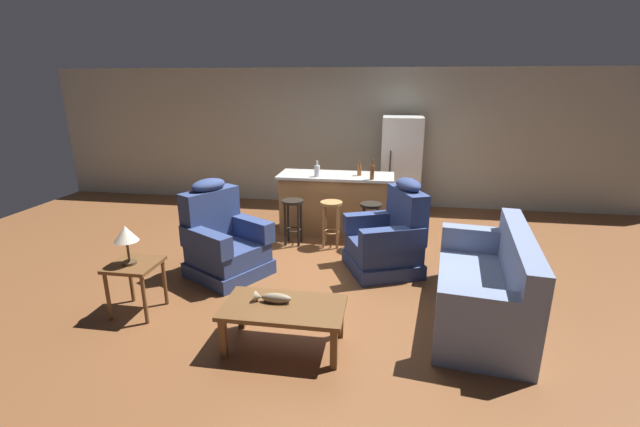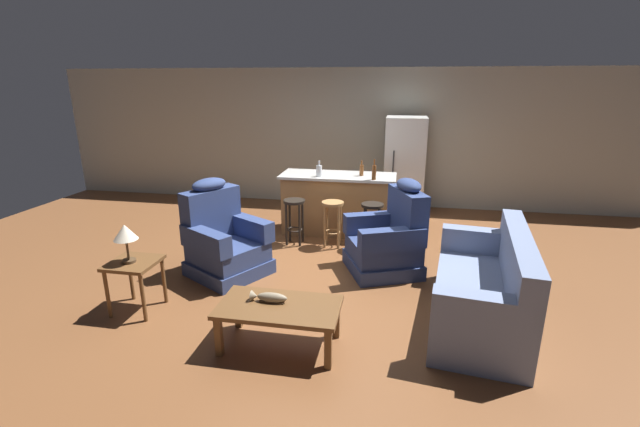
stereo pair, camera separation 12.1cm
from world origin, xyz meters
TOP-DOWN VIEW (x-y plane):
  - ground_plane at (0.00, 0.00)m, footprint 12.00×12.00m
  - back_wall at (0.00, 3.12)m, footprint 12.00×0.05m
  - coffee_table at (-0.07, -1.87)m, footprint 1.10×0.60m
  - fish_figurine at (-0.18, -1.82)m, footprint 0.34×0.10m
  - couch at (1.85, -1.06)m, footprint 1.08×1.99m
  - recliner_near_lamp at (-1.19, -0.44)m, footprint 1.15×1.15m
  - recliner_near_island at (0.86, 0.00)m, footprint 1.10×1.10m
  - end_table at (-1.73, -1.50)m, footprint 0.48×0.48m
  - table_lamp at (-1.76, -1.53)m, footprint 0.24×0.24m
  - kitchen_island at (0.00, 1.35)m, footprint 1.80×0.70m
  - bar_stool_left at (-0.56, 0.72)m, footprint 0.32×0.32m
  - bar_stool_middle at (0.01, 0.72)m, footprint 0.32×0.32m
  - bar_stool_right at (0.59, 0.72)m, footprint 0.32×0.32m
  - refrigerator at (1.03, 2.55)m, footprint 0.70×0.69m
  - bottle_tall_green at (0.57, 1.08)m, footprint 0.06×0.06m
  - bottle_short_amber at (0.36, 1.33)m, footprint 0.06×0.06m
  - bottle_wine_dark at (-0.27, 1.16)m, footprint 0.09×0.09m

SIDE VIEW (x-z plane):
  - ground_plane at x=0.00m, z-range 0.00..0.00m
  - couch at x=1.85m, z-range -0.13..0.81m
  - coffee_table at x=-0.07m, z-range 0.15..0.57m
  - recliner_near_lamp at x=-1.19m, z-range -0.18..1.02m
  - recliner_near_island at x=0.86m, z-range -0.18..1.02m
  - end_table at x=-1.73m, z-range 0.18..0.74m
  - fish_figurine at x=-0.18m, z-range 0.41..0.51m
  - bar_stool_left at x=-0.56m, z-range 0.13..0.81m
  - bar_stool_middle at x=0.01m, z-range 0.13..0.81m
  - bar_stool_right at x=0.59m, z-range 0.13..0.81m
  - kitchen_island at x=0.00m, z-range 0.00..0.95m
  - table_lamp at x=-1.76m, z-range 0.66..1.07m
  - refrigerator at x=1.03m, z-range 0.00..1.76m
  - bottle_short_amber at x=0.36m, z-range 0.92..1.16m
  - bottle_wine_dark at x=-0.27m, z-range 0.92..1.16m
  - bottle_tall_green at x=0.57m, z-range 0.91..1.22m
  - back_wall at x=0.00m, z-range 0.00..2.60m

